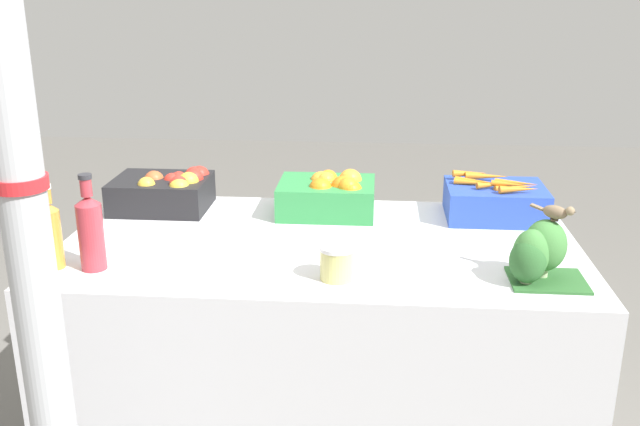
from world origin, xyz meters
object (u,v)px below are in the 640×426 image
(support_pole, at_px, (27,229))
(carrot_crate, at_px, (495,200))
(apple_crate, at_px, (167,190))
(juice_bottle_amber, at_px, (51,233))
(broccoli_pile, at_px, (537,254))
(pickle_jar, at_px, (337,262))
(orange_crate, at_px, (329,194))
(juice_bottle_ruby, at_px, (91,230))
(sparrow_bird, at_px, (557,212))

(support_pole, height_order, carrot_crate, support_pole)
(apple_crate, height_order, carrot_crate, same)
(carrot_crate, xyz_separation_m, juice_bottle_amber, (-1.42, -0.60, 0.05))
(broccoli_pile, height_order, pickle_jar, broccoli_pile)
(juice_bottle_amber, height_order, pickle_jar, juice_bottle_amber)
(support_pole, xyz_separation_m, carrot_crate, (1.22, 1.11, -0.25))
(orange_crate, distance_m, carrot_crate, 0.61)
(juice_bottle_amber, relative_size, juice_bottle_ruby, 0.89)
(carrot_crate, height_order, sparrow_bird, sparrow_bird)
(carrot_crate, bearing_deg, apple_crate, -179.93)
(carrot_crate, bearing_deg, juice_bottle_amber, -157.11)
(apple_crate, distance_m, juice_bottle_ruby, 0.60)
(broccoli_pile, distance_m, sparrow_bird, 0.13)
(orange_crate, height_order, carrot_crate, orange_crate)
(support_pole, distance_m, pickle_jar, 0.87)
(apple_crate, xyz_separation_m, carrot_crate, (1.23, 0.00, -0.01))
(pickle_jar, bearing_deg, carrot_crate, 48.22)
(orange_crate, xyz_separation_m, juice_bottle_amber, (-0.80, -0.60, 0.04))
(broccoli_pile, bearing_deg, pickle_jar, -177.30)
(orange_crate, distance_m, broccoli_pile, 0.87)
(pickle_jar, xyz_separation_m, sparrow_bird, (0.63, 0.04, 0.16))
(carrot_crate, height_order, pickle_jar, carrot_crate)
(juice_bottle_ruby, bearing_deg, broccoli_pile, 0.52)
(carrot_crate, xyz_separation_m, broccoli_pile, (0.03, -0.59, 0.02))
(orange_crate, distance_m, sparrow_bird, 0.91)
(support_pole, xyz_separation_m, pickle_jar, (0.67, 0.49, -0.26))
(pickle_jar, distance_m, sparrow_bird, 0.65)
(pickle_jar, bearing_deg, broccoli_pile, 2.70)
(apple_crate, bearing_deg, orange_crate, -0.05)
(carrot_crate, relative_size, juice_bottle_amber, 1.34)
(juice_bottle_amber, bearing_deg, juice_bottle_ruby, 0.00)
(juice_bottle_amber, bearing_deg, carrot_crate, 22.89)
(juice_bottle_amber, distance_m, juice_bottle_ruby, 0.12)
(orange_crate, height_order, juice_bottle_amber, juice_bottle_amber)
(support_pole, relative_size, sparrow_bird, 18.61)
(support_pole, distance_m, orange_crate, 1.28)
(apple_crate, xyz_separation_m, sparrow_bird, (1.31, -0.57, 0.14))
(support_pole, relative_size, juice_bottle_amber, 8.31)
(orange_crate, relative_size, juice_bottle_amber, 1.34)
(apple_crate, xyz_separation_m, juice_bottle_amber, (-0.18, -0.60, 0.04))
(orange_crate, bearing_deg, carrot_crate, 0.18)
(support_pole, xyz_separation_m, apple_crate, (-0.02, 1.11, -0.24))
(apple_crate, xyz_separation_m, orange_crate, (0.62, -0.00, -0.00))
(broccoli_pile, xyz_separation_m, juice_bottle_amber, (-1.45, -0.01, 0.02))
(support_pole, bearing_deg, juice_bottle_amber, 111.39)
(juice_bottle_amber, relative_size, pickle_jar, 2.56)
(apple_crate, height_order, orange_crate, orange_crate)
(broccoli_pile, relative_size, juice_bottle_ruby, 0.77)
(support_pole, height_order, sparrow_bird, support_pole)
(broccoli_pile, bearing_deg, apple_crate, 155.21)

